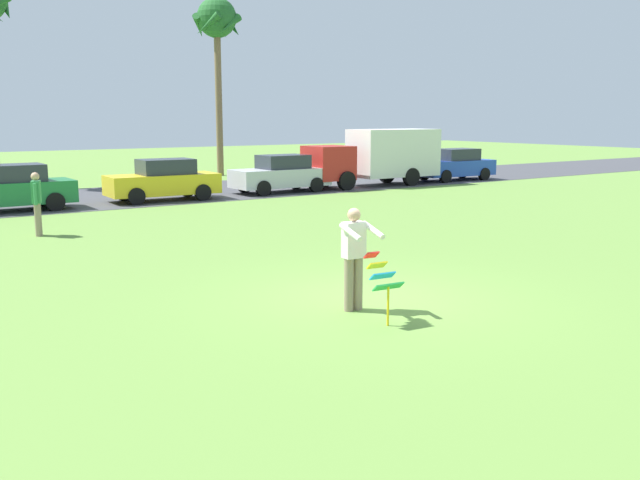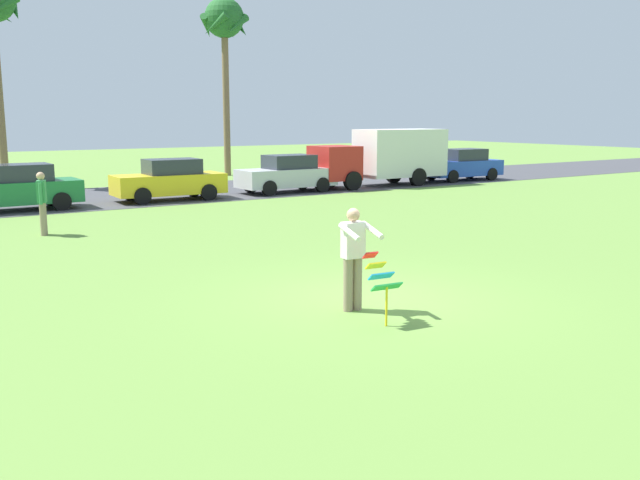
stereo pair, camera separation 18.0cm
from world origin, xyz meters
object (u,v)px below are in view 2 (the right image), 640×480
(kite_held, at_px, (381,278))
(parked_car_green, at_px, (17,188))
(parked_car_silver, at_px, (287,174))
(person_kite_flyer, at_px, (354,255))
(parked_car_yellow, at_px, (170,180))
(palm_tree_centre_far, at_px, (224,26))
(person_walker_near, at_px, (42,201))
(parked_car_blue, at_px, (462,165))
(parked_truck_red_cab, at_px, (386,156))

(kite_held, distance_m, parked_car_green, 17.47)
(parked_car_silver, bearing_deg, person_kite_flyer, -117.00)
(parked_car_yellow, relative_size, palm_tree_centre_far, 0.45)
(kite_held, bearing_deg, parked_car_silver, 63.94)
(person_walker_near, bearing_deg, palm_tree_centre_far, 49.65)
(person_kite_flyer, bearing_deg, person_walker_near, 104.13)
(parked_car_green, bearing_deg, palm_tree_centre_far, 36.73)
(parked_car_blue, bearing_deg, parked_car_yellow, 180.00)
(palm_tree_centre_far, relative_size, person_walker_near, 5.45)
(kite_held, height_order, parked_car_silver, parked_car_silver)
(parked_car_silver, xyz_separation_m, parked_car_blue, (10.29, -0.00, 0.00))
(parked_car_yellow, distance_m, palm_tree_centre_far, 13.60)
(palm_tree_centre_far, bearing_deg, parked_car_silver, -100.09)
(kite_held, xyz_separation_m, parked_car_yellow, (3.20, 17.31, 0.04))
(person_kite_flyer, bearing_deg, parked_car_blue, 41.41)
(parked_car_silver, height_order, parked_car_blue, same)
(person_kite_flyer, xyz_separation_m, person_walker_near, (-2.70, 10.75, -0.02))
(parked_car_green, bearing_deg, kite_held, -82.41)
(parked_car_green, relative_size, palm_tree_centre_far, 0.45)
(parked_car_yellow, height_order, palm_tree_centre_far, palm_tree_centre_far)
(parked_car_green, relative_size, person_walker_near, 2.44)
(parked_car_yellow, bearing_deg, parked_car_silver, 0.01)
(person_walker_near, bearing_deg, kite_held, -77.16)
(person_kite_flyer, distance_m, parked_car_green, 16.66)
(parked_car_silver, relative_size, parked_car_blue, 0.99)
(parked_car_yellow, relative_size, parked_car_silver, 1.01)
(parked_car_yellow, bearing_deg, person_walker_near, -135.50)
(parked_truck_red_cab, bearing_deg, parked_car_blue, -0.02)
(parked_car_silver, bearing_deg, parked_car_yellow, -179.99)
(person_kite_flyer, bearing_deg, kite_held, -94.61)
(kite_held, xyz_separation_m, parked_truck_red_cab, (13.84, 17.31, 0.68))
(parked_car_yellow, relative_size, parked_car_blue, 1.00)
(parked_car_silver, relative_size, person_walker_near, 2.43)
(person_kite_flyer, height_order, palm_tree_centre_far, palm_tree_centre_far)
(parked_car_green, bearing_deg, parked_car_silver, -0.00)
(parked_car_yellow, relative_size, parked_truck_red_cab, 0.63)
(parked_truck_red_cab, distance_m, palm_tree_centre_far, 11.93)
(palm_tree_centre_far, distance_m, person_walker_near, 20.91)
(person_kite_flyer, distance_m, person_walker_near, 11.08)
(palm_tree_centre_far, xyz_separation_m, person_walker_near, (-12.75, -15.01, -7.00))
(parked_car_yellow, xyz_separation_m, person_walker_near, (-5.84, -5.74, 0.16))
(person_kite_flyer, xyz_separation_m, kite_held, (-0.07, -0.83, -0.22))
(parked_truck_red_cab, bearing_deg, palm_tree_centre_far, 111.89)
(parked_car_green, relative_size, parked_truck_red_cab, 0.63)
(kite_held, xyz_separation_m, parked_car_green, (-2.31, 17.31, 0.04))
(parked_car_blue, bearing_deg, kite_held, -137.30)
(kite_held, distance_m, parked_car_silver, 19.27)
(person_kite_flyer, bearing_deg, parked_car_yellow, 79.23)
(parked_car_yellow, xyz_separation_m, parked_car_silver, (5.26, 0.00, 0.00))
(parked_car_green, distance_m, parked_truck_red_cab, 16.16)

